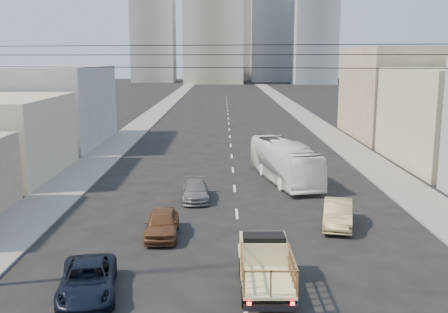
{
  "coord_description": "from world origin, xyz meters",
  "views": [
    {
      "loc": [
        -0.8,
        -15.16,
        8.92
      ],
      "look_at": [
        -0.74,
        13.4,
        3.5
      ],
      "focal_mm": 42.0,
      "sensor_mm": 36.0,
      "label": 1
    }
  ],
  "objects_px": {
    "flatbed_pickup": "(265,262)",
    "sedan_grey": "(195,191)",
    "navy_pickup": "(88,280)",
    "city_bus": "(284,161)",
    "sedan_brown": "(162,223)",
    "sedan_tan": "(338,214)"
  },
  "relations": [
    {
      "from": "flatbed_pickup",
      "to": "sedan_grey",
      "type": "height_order",
      "value": "flatbed_pickup"
    },
    {
      "from": "navy_pickup",
      "to": "city_bus",
      "type": "distance_m",
      "value": 21.18
    },
    {
      "from": "navy_pickup",
      "to": "city_bus",
      "type": "relative_size",
      "value": 0.43
    },
    {
      "from": "flatbed_pickup",
      "to": "sedan_brown",
      "type": "bearing_deg",
      "value": 127.83
    },
    {
      "from": "flatbed_pickup",
      "to": "sedan_tan",
      "type": "height_order",
      "value": "flatbed_pickup"
    },
    {
      "from": "navy_pickup",
      "to": "sedan_tan",
      "type": "height_order",
      "value": "sedan_tan"
    },
    {
      "from": "flatbed_pickup",
      "to": "sedan_grey",
      "type": "relative_size",
      "value": 1.09
    },
    {
      "from": "sedan_grey",
      "to": "flatbed_pickup",
      "type": "bearing_deg",
      "value": -78.38
    },
    {
      "from": "sedan_brown",
      "to": "sedan_tan",
      "type": "bearing_deg",
      "value": 7.64
    },
    {
      "from": "flatbed_pickup",
      "to": "navy_pickup",
      "type": "relative_size",
      "value": 0.98
    },
    {
      "from": "city_bus",
      "to": "sedan_tan",
      "type": "xyz_separation_m",
      "value": [
        1.66,
        -10.56,
        -0.76
      ]
    },
    {
      "from": "city_bus",
      "to": "sedan_brown",
      "type": "height_order",
      "value": "city_bus"
    },
    {
      "from": "city_bus",
      "to": "sedan_brown",
      "type": "xyz_separation_m",
      "value": [
        -7.56,
        -12.15,
        -0.77
      ]
    },
    {
      "from": "city_bus",
      "to": "sedan_grey",
      "type": "relative_size",
      "value": 2.58
    },
    {
      "from": "flatbed_pickup",
      "to": "sedan_brown",
      "type": "distance_m",
      "value": 7.7
    },
    {
      "from": "sedan_grey",
      "to": "sedan_brown",
      "type": "bearing_deg",
      "value": -103.86
    },
    {
      "from": "flatbed_pickup",
      "to": "sedan_grey",
      "type": "bearing_deg",
      "value": 104.64
    },
    {
      "from": "flatbed_pickup",
      "to": "navy_pickup",
      "type": "distance_m",
      "value": 6.82
    },
    {
      "from": "sedan_grey",
      "to": "navy_pickup",
      "type": "bearing_deg",
      "value": -106.97
    },
    {
      "from": "city_bus",
      "to": "sedan_brown",
      "type": "relative_size",
      "value": 2.59
    },
    {
      "from": "sedan_brown",
      "to": "sedan_grey",
      "type": "bearing_deg",
      "value": 77.0
    },
    {
      "from": "flatbed_pickup",
      "to": "navy_pickup",
      "type": "xyz_separation_m",
      "value": [
        -6.78,
        -0.63,
        -0.47
      ]
    }
  ]
}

